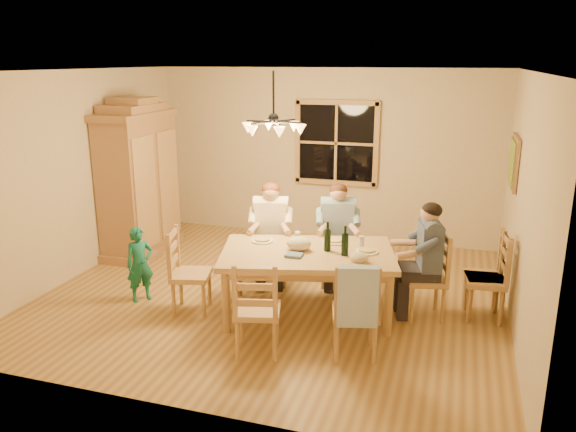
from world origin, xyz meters
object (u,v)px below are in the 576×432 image
(chair_near_left, at_px, (258,324))
(wine_bottle_a, at_px, (327,237))
(chair_far_left, at_px, (271,261))
(dining_table, at_px, (307,259))
(chair_far_right, at_px, (337,262))
(adult_slate_man, at_px, (428,246))
(wine_bottle_b, at_px, (345,241))
(chair_end_right, at_px, (425,291))
(adult_woman, at_px, (271,221))
(chandelier, at_px, (274,126))
(child, at_px, (140,264))
(armoire, at_px, (139,183))
(chair_end_left, at_px, (192,287))
(chair_spare_back, at_px, (483,290))
(chair_near_right, at_px, (355,326))
(chair_spare_front, at_px, (484,293))
(adult_plaid_man, at_px, (338,222))

(chair_near_left, xyz_separation_m, wine_bottle_a, (0.44, 1.07, 0.62))
(chair_far_left, bearing_deg, dining_table, 117.90)
(chair_far_right, relative_size, adult_slate_man, 1.13)
(wine_bottle_b, bearing_deg, wine_bottle_a, 157.41)
(chair_far_right, xyz_separation_m, chair_end_right, (1.15, -0.63, 0.00))
(adult_woman, bearing_deg, dining_table, 117.90)
(chandelier, height_order, child, chandelier)
(dining_table, xyz_separation_m, wine_bottle_b, (0.42, -0.01, 0.26))
(armoire, distance_m, adult_slate_man, 4.37)
(armoire, xyz_separation_m, chair_far_left, (2.27, -0.62, -0.75))
(chair_near_left, bearing_deg, armoire, 124.40)
(chair_end_left, bearing_deg, wine_bottle_a, 91.01)
(chair_spare_back, bearing_deg, wine_bottle_b, 100.61)
(chair_near_right, height_order, chair_spare_back, same)
(dining_table, bearing_deg, chair_spare_back, 16.37)
(chair_end_left, bearing_deg, chair_far_right, 117.98)
(chair_far_left, relative_size, chair_spare_front, 1.00)
(chair_end_left, height_order, adult_plaid_man, adult_plaid_man)
(armoire, distance_m, chair_spare_front, 5.01)
(dining_table, height_order, child, child)
(chair_near_left, distance_m, chair_end_right, 2.02)
(chair_end_right, distance_m, wine_bottle_a, 1.27)
(chair_far_right, bearing_deg, adult_slate_man, 136.64)
(adult_woman, bearing_deg, chair_far_right, -180.00)
(chandelier, bearing_deg, chair_spare_front, 1.05)
(chair_near_right, xyz_separation_m, chair_end_left, (-1.97, 0.42, 0.00))
(chair_far_right, relative_size, chair_spare_front, 1.00)
(chair_spare_back, bearing_deg, dining_table, 96.05)
(dining_table, height_order, chair_near_left, chair_near_left)
(dining_table, bearing_deg, chair_spare_front, 14.03)
(chandelier, relative_size, chair_near_left, 0.78)
(chandelier, distance_m, armoire, 2.79)
(adult_woman, distance_m, chair_spare_front, 2.67)
(chandelier, relative_size, chair_near_right, 0.78)
(chandelier, height_order, chair_end_right, chandelier)
(armoire, bearing_deg, chair_spare_back, -9.43)
(chair_far_left, distance_m, adult_woman, 0.54)
(dining_table, distance_m, chair_far_left, 1.08)
(chair_end_left, height_order, child, chair_end_left)
(dining_table, relative_size, chair_spare_front, 2.16)
(chair_end_left, bearing_deg, adult_plaid_man, 117.98)
(chair_far_left, distance_m, chair_near_right, 2.04)
(chair_far_right, relative_size, child, 1.08)
(chair_far_right, bearing_deg, chair_spare_back, 152.63)
(chair_near_right, bearing_deg, adult_woman, 117.90)
(adult_slate_man, bearing_deg, chair_spare_back, -84.83)
(chair_far_right, distance_m, adult_slate_man, 1.42)
(chair_near_left, bearing_deg, child, 141.87)
(armoire, distance_m, wine_bottle_b, 3.65)
(chandelier, distance_m, chair_far_left, 1.81)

